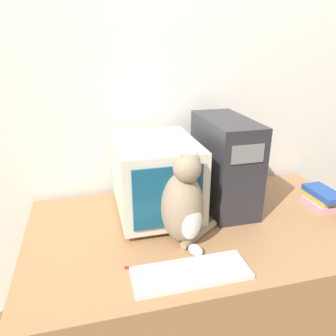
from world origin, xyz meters
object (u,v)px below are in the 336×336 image
at_px(cat, 184,205).
at_px(pen, 144,268).
at_px(crt_monitor, 156,177).
at_px(keyboard, 191,273).
at_px(computer_tower, 224,163).
at_px(book_stack, 322,198).

relative_size(cat, pen, 2.85).
xyz_separation_m(crt_monitor, keyboard, (0.02, -0.49, -0.19)).
relative_size(crt_monitor, keyboard, 1.09).
bearing_deg(computer_tower, keyboard, -123.88).
height_order(crt_monitor, keyboard, crt_monitor).
distance_m(cat, book_stack, 0.82).
bearing_deg(book_stack, computer_tower, 162.45).
bearing_deg(cat, computer_tower, 29.92).
bearing_deg(cat, book_stack, -4.18).
bearing_deg(crt_monitor, keyboard, -87.35).
relative_size(crt_monitor, pen, 3.32).
relative_size(computer_tower, cat, 1.13).
bearing_deg(crt_monitor, cat, -77.58).
xyz_separation_m(keyboard, book_stack, (0.84, 0.35, 0.03)).
xyz_separation_m(computer_tower, pen, (-0.50, -0.43, -0.23)).
bearing_deg(pen, keyboard, -25.19).
height_order(computer_tower, pen, computer_tower).
height_order(crt_monitor, pen, crt_monitor).
relative_size(computer_tower, pen, 3.21).
xyz_separation_m(computer_tower, book_stack, (0.50, -0.16, -0.19)).
distance_m(crt_monitor, keyboard, 0.52).
bearing_deg(cat, crt_monitor, 89.27).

